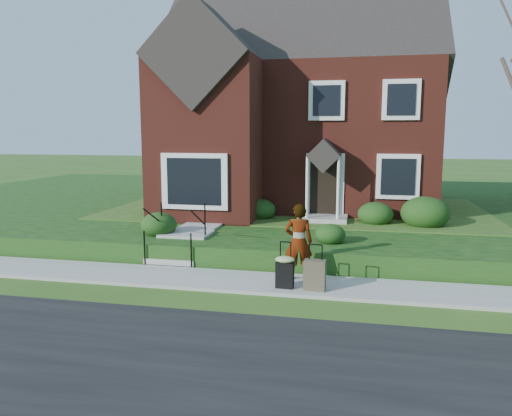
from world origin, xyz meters
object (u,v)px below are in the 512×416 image
(suitcase_black, at_px, (285,270))
(suitcase_olive, at_px, (315,275))
(woman, at_px, (299,242))
(front_steps, at_px, (181,243))

(suitcase_black, relative_size, suitcase_olive, 1.03)
(woman, bearing_deg, front_steps, -30.19)
(woman, distance_m, suitcase_olive, 1.05)
(front_steps, xyz_separation_m, woman, (3.51, -1.49, 0.52))
(suitcase_black, height_order, suitcase_olive, suitcase_black)
(woman, xyz_separation_m, suitcase_black, (-0.21, -0.74, -0.50))
(front_steps, relative_size, suitcase_olive, 1.96)
(front_steps, height_order, suitcase_olive, front_steps)
(suitcase_black, bearing_deg, suitcase_olive, 0.96)
(woman, height_order, suitcase_black, woman)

